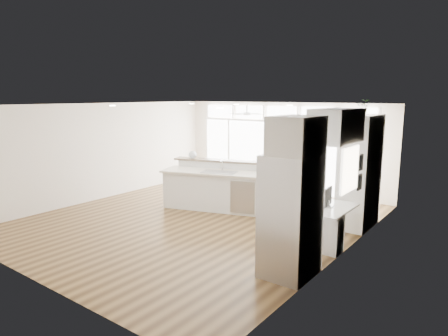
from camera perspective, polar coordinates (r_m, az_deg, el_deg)
The scene contains 24 objects.
floor at distance 9.60m, azimuth -3.68°, elevation -7.39°, with size 7.00×8.00×0.02m, color #452D15.
ceiling at distance 9.15m, azimuth -3.88°, elevation 9.01°, with size 7.00×8.00×0.02m, color silver.
wall_back at distance 12.55m, azimuth 8.17°, elevation 3.10°, with size 7.00×0.04×2.70m, color white.
wall_front at distance 6.82m, azimuth -26.21°, elevation -3.97°, with size 7.00×0.04×2.70m, color white.
wall_left at distance 11.83m, azimuth -16.80°, elevation 2.32°, with size 0.04×8.00×2.70m, color white.
wall_right at distance 7.53m, azimuth 16.95°, elevation -2.07°, with size 0.04×8.00×2.70m, color white.
glass_wall at distance 12.54m, azimuth 8.00°, elevation 1.72°, with size 5.80×0.06×2.08m, color white.
transom_row at distance 12.42m, azimuth 8.16°, elevation 7.80°, with size 5.90×0.06×0.40m, color white.
desk_window at distance 7.78m, azimuth 17.51°, elevation -0.21°, with size 0.04×0.85×0.85m, color white.
ceiling_fan at distance 11.69m, azimuth 3.28°, elevation 8.22°, with size 1.16×1.16×0.32m, color white.
recessed_lights at distance 9.30m, azimuth -3.07°, elevation 8.91°, with size 3.40×3.00×0.02m, color white.
oven_cabinet at distance 9.33m, azimuth 18.80°, elevation -0.47°, with size 0.64×1.20×2.50m, color white.
desk_nook at distance 8.18m, azimuth 14.86°, elevation -8.04°, with size 0.72×1.30×0.76m, color white.
upper_cabinets at distance 7.78m, azimuth 15.81°, elevation 5.83°, with size 0.64×1.30×0.64m, color white.
refrigerator at distance 6.56m, azimuth 9.49°, elevation -6.74°, with size 0.76×0.90×2.00m, color #AAAAAE.
fridge_cabinet at distance 6.28m, azimuth 10.33°, elevation 4.60°, with size 0.64×0.90×0.60m, color white.
framed_photos at distance 8.39m, azimuth 18.87°, elevation -0.59°, with size 0.06×0.22×0.80m, color black.
kitchen_island at distance 10.25m, azimuth -0.46°, elevation -2.63°, with size 3.06×1.15×1.22m, color white.
rug at distance 7.92m, azimuth 8.34°, elevation -11.26°, with size 0.98×0.71×0.01m, color #3D2613.
office_chair at distance 8.82m, azimuth 11.36°, elevation -5.56°, with size 0.54×0.50×1.04m, color black.
fishbowl at distance 10.83m, azimuth -4.51°, elevation 1.89°, with size 0.21×0.21×0.21m, color silver.
monitor at distance 8.04m, azimuth 14.52°, elevation -4.03°, with size 0.08×0.48×0.40m, color black.
keyboard at distance 8.15m, azimuth 13.36°, elevation -5.17°, with size 0.13×0.35×0.02m, color white.
potted_plant at distance 9.18m, azimuth 19.31°, elevation 8.00°, with size 0.29×0.32×0.25m, color #335B27.
Camera 1 is at (5.95, -6.95, 2.91)m, focal length 32.00 mm.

